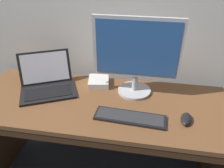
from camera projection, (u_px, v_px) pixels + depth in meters
desk at (99, 126)px, 1.54m from camera, size 1.64×0.63×0.74m
laptop_black at (47, 85)px, 1.54m from camera, size 0.45×0.43×0.23m
external_monitor at (136, 56)px, 1.39m from camera, size 0.54×0.22×0.51m
wired_keyboard at (130, 117)px, 1.30m from camera, size 0.41×0.14×0.02m
computer_mouse at (186, 119)px, 1.27m from camera, size 0.08×0.12×0.03m
external_drive_box at (99, 82)px, 1.61m from camera, size 0.17×0.18×0.05m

